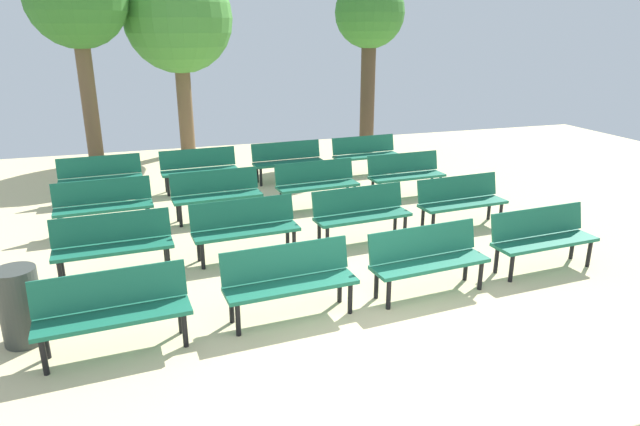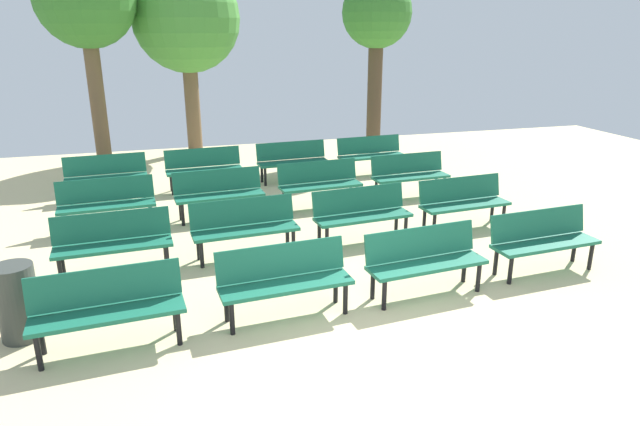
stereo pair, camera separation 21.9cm
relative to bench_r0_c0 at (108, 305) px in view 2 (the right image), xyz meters
name	(u,v)px [view 2 (the right image)]	position (x,y,z in m)	size (l,w,h in m)	color
ground_plane	(418,370)	(3.04, -1.38, -0.50)	(24.00, 24.00, 0.00)	beige
bench_r0_c0	(108,305)	(0.00, 0.00, 0.00)	(1.63, 0.59, 0.87)	#19664C
bench_r0_c1	(284,277)	(1.99, 0.15, 0.00)	(1.63, 0.59, 0.87)	#19664C
bench_r0_c2	(425,257)	(3.88, 0.21, 0.00)	(1.64, 0.62, 0.87)	#19664C
bench_r0_c3	(543,237)	(5.82, 0.40, 0.00)	(1.63, 0.58, 0.87)	#19664C
bench_r1_c0	(113,240)	(-0.05, 2.03, 0.00)	(1.62, 0.56, 0.87)	#19664C
bench_r1_c1	(244,225)	(1.82, 2.13, 0.00)	(1.63, 0.58, 0.87)	#19664C
bench_r1_c2	(361,211)	(3.75, 2.23, 0.00)	(1.64, 0.62, 0.87)	#19664C
bench_r1_c3	(463,200)	(5.67, 2.34, 0.00)	(1.63, 0.59, 0.87)	#19664C
bench_r2_c0	(107,201)	(-0.26, 4.00, 0.00)	(1.63, 0.58, 0.87)	#19664C
bench_r2_c1	(219,191)	(1.66, 4.07, 0.00)	(1.63, 0.59, 0.87)	#19664C
bench_r2_c2	(319,181)	(3.61, 4.19, 0.00)	(1.63, 0.59, 0.87)	#19664C
bench_r2_c3	(409,173)	(5.58, 4.32, 0.00)	(1.62, 0.57, 0.87)	#19664C
bench_r3_c0	(106,174)	(-0.40, 5.97, 0.00)	(1.63, 0.58, 0.87)	#19664C
bench_r3_c1	(204,166)	(1.57, 6.06, 0.00)	(1.62, 0.56, 0.87)	#19664C
bench_r3_c2	(292,159)	(3.57, 6.21, 0.00)	(1.62, 0.56, 0.87)	#19664C
bench_r3_c3	(371,153)	(5.50, 6.31, 0.00)	(1.63, 0.59, 0.87)	#19664C
tree_0	(377,19)	(6.44, 8.54, 3.04)	(1.83, 1.83, 4.61)	#4C3A28
tree_1	(85,1)	(-0.68, 9.22, 3.42)	(2.35, 2.35, 5.18)	brown
tree_2	(186,20)	(1.67, 10.04, 3.01)	(2.82, 2.82, 4.97)	brown
trash_bin	(18,302)	(-0.98, 0.47, -0.06)	(0.44, 0.44, 0.88)	#383D38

